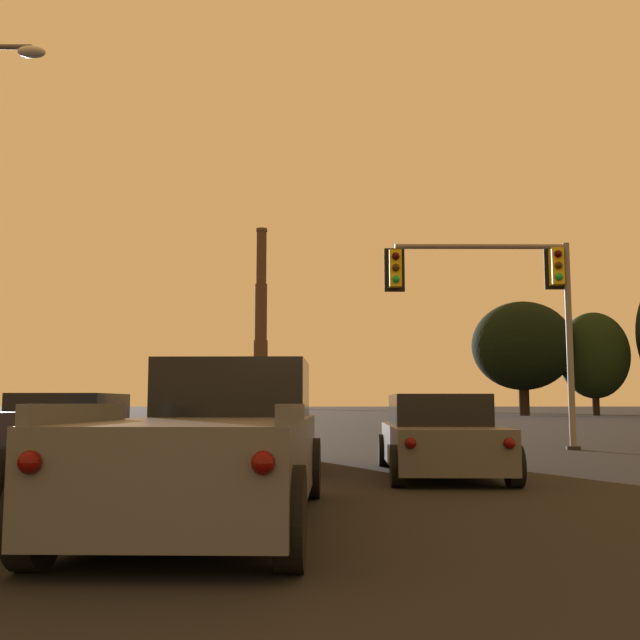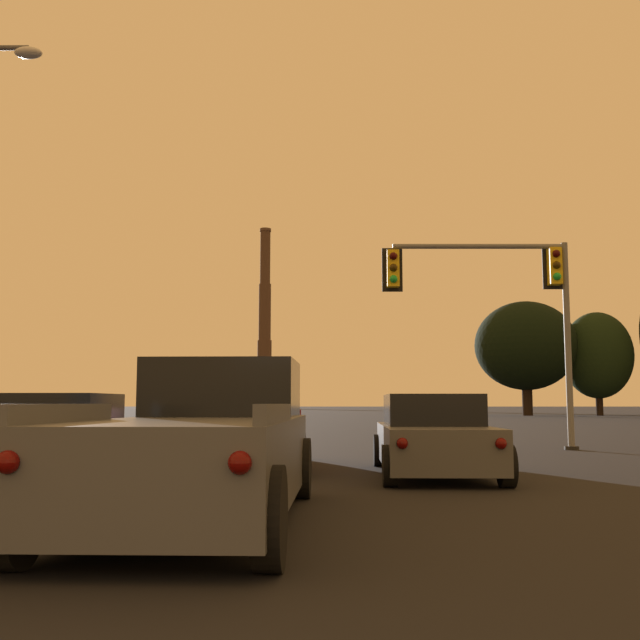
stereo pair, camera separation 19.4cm
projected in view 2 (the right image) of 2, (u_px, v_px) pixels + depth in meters
hatchback_left_lane_front at (71, 437)px, 13.35m from camera, size 2.04×4.16×1.44m
pickup_truck_center_lane_second at (205, 445)px, 8.24m from camera, size 2.35×5.56×1.82m
sedan_right_lane_front at (434, 437)px, 13.30m from camera, size 2.14×4.76×1.43m
suv_center_lane_front at (252, 422)px, 14.93m from camera, size 2.31×4.98×1.86m
traffic_light_overhead_right at (505, 290)px, 20.89m from camera, size 5.32×0.50×5.76m
smokestack at (266, 337)px, 178.98m from camera, size 5.42×5.42×43.53m
treeline_far_right at (599, 355)px, 77.81m from camera, size 7.27×6.54×10.76m
treeline_center_left at (527, 346)px, 77.97m from camera, size 10.55×9.49×11.90m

